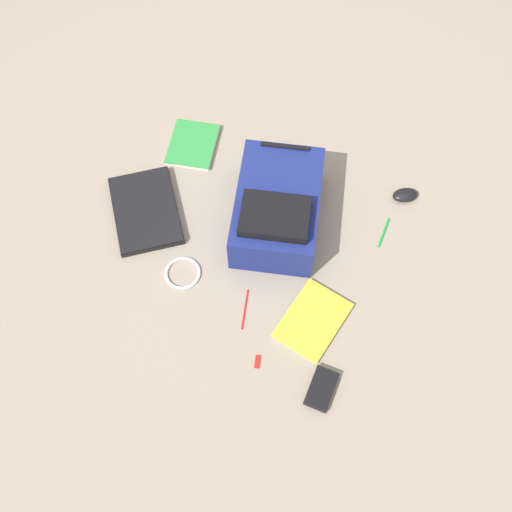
% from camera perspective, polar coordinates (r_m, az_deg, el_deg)
% --- Properties ---
extents(ground_plane, '(3.95, 3.95, 0.00)m').
position_cam_1_polar(ground_plane, '(2.24, -0.25, 0.45)').
color(ground_plane, gray).
extents(backpack, '(0.44, 0.53, 0.22)m').
position_cam_1_polar(backpack, '(2.22, 2.02, 4.55)').
color(backpack, navy).
rests_on(backpack, ground_plane).
extents(laptop, '(0.41, 0.42, 0.03)m').
position_cam_1_polar(laptop, '(2.34, -10.39, 4.27)').
color(laptop, black).
rests_on(laptop, ground_plane).
extents(book_comic, '(0.24, 0.27, 0.02)m').
position_cam_1_polar(book_comic, '(2.50, -5.99, 10.40)').
color(book_comic, silver).
rests_on(book_comic, ground_plane).
extents(book_red, '(0.21, 0.28, 0.02)m').
position_cam_1_polar(book_red, '(2.12, 5.37, -6.10)').
color(book_red, silver).
rests_on(book_red, ground_plane).
extents(computer_mouse, '(0.12, 0.11, 0.04)m').
position_cam_1_polar(computer_mouse, '(2.41, 13.90, 5.61)').
color(computer_mouse, black).
rests_on(computer_mouse, ground_plane).
extents(cable_coil, '(0.13, 0.13, 0.01)m').
position_cam_1_polar(cable_coil, '(2.21, -6.94, -1.61)').
color(cable_coil, silver).
rests_on(cable_coil, ground_plane).
extents(power_brick, '(0.09, 0.14, 0.03)m').
position_cam_1_polar(power_brick, '(2.05, 6.20, -12.36)').
color(power_brick, black).
rests_on(power_brick, ground_plane).
extents(pen_black, '(0.02, 0.13, 0.01)m').
position_cam_1_polar(pen_black, '(2.32, 12.01, 2.21)').
color(pen_black, '#198C33').
rests_on(pen_black, ground_plane).
extents(pen_blue, '(0.06, 0.14, 0.01)m').
position_cam_1_polar(pen_blue, '(2.14, -1.04, -5.02)').
color(pen_blue, red).
rests_on(pen_blue, ground_plane).
extents(usb_stick, '(0.03, 0.05, 0.01)m').
position_cam_1_polar(usb_stick, '(2.07, 0.14, -9.93)').
color(usb_stick, '#B21919').
rests_on(usb_stick, ground_plane).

